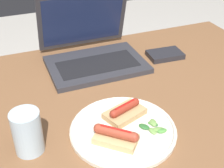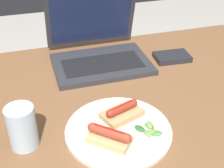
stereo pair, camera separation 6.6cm
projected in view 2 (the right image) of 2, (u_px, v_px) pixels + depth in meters
name	position (u px, v px, depth m)	size (l,w,h in m)	color
desk	(136.00, 124.00, 1.00)	(1.18, 0.89, 0.76)	brown
laptop	(98.00, 51.00, 1.13)	(0.34, 0.29, 0.23)	#2D2D33
plate	(118.00, 130.00, 0.82)	(0.28, 0.28, 0.02)	silver
sausage_toast_left	(109.00, 136.00, 0.77)	(0.12, 0.12, 0.04)	tan
sausage_toast_middle	(122.00, 112.00, 0.85)	(0.13, 0.10, 0.04)	tan
salad_pile	(149.00, 129.00, 0.81)	(0.07, 0.06, 0.01)	#709E4C
drinking_glass	(22.00, 127.00, 0.76)	(0.07, 0.07, 0.11)	silver
external_drive	(172.00, 57.00, 1.16)	(0.13, 0.09, 0.02)	#232328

